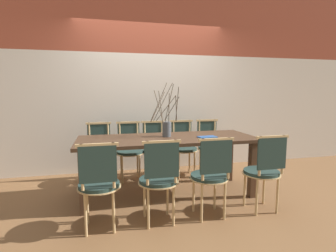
# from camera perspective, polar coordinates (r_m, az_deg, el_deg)

# --- Properties ---
(ground_plane) EXTENTS (16.00, 16.00, 0.00)m
(ground_plane) POSITION_cam_1_polar(r_m,az_deg,el_deg) (3.60, 0.00, -14.64)
(ground_plane) COLOR brown
(wall_rear) EXTENTS (12.00, 0.06, 3.20)m
(wall_rear) POSITION_cam_1_polar(r_m,az_deg,el_deg) (4.59, -3.76, 10.48)
(wall_rear) COLOR beige
(wall_rear) RESTS_ON ground_plane
(dining_table) EXTENTS (2.29, 0.88, 0.77)m
(dining_table) POSITION_cam_1_polar(r_m,az_deg,el_deg) (3.41, 0.00, -4.29)
(dining_table) COLOR #422B1C
(dining_table) RESTS_ON ground_plane
(chair_near_leftend) EXTENTS (0.42, 0.42, 0.90)m
(chair_near_leftend) POSITION_cam_1_polar(r_m,az_deg,el_deg) (2.66, -14.80, -11.67)
(chair_near_leftend) COLOR #233833
(chair_near_leftend) RESTS_ON ground_plane
(chair_near_left) EXTENTS (0.42, 0.42, 0.90)m
(chair_near_left) POSITION_cam_1_polar(r_m,az_deg,el_deg) (2.71, -1.91, -11.07)
(chair_near_left) COLOR #233833
(chair_near_left) RESTS_ON ground_plane
(chair_near_center) EXTENTS (0.42, 0.42, 0.90)m
(chair_near_center) POSITION_cam_1_polar(r_m,az_deg,el_deg) (2.87, 9.31, -10.10)
(chair_near_center) COLOR #233833
(chair_near_center) RESTS_ON ground_plane
(chair_near_right) EXTENTS (0.42, 0.42, 0.90)m
(chair_near_right) POSITION_cam_1_polar(r_m,az_deg,el_deg) (3.16, 20.17, -8.80)
(chair_near_right) COLOR #233833
(chair_near_right) RESTS_ON ground_plane
(chair_far_leftend) EXTENTS (0.42, 0.42, 0.90)m
(chair_far_leftend) POSITION_cam_1_polar(r_m,az_deg,el_deg) (4.07, -14.75, -4.98)
(chair_far_leftend) COLOR #233833
(chair_far_leftend) RESTS_ON ground_plane
(chair_far_left) EXTENTS (0.42, 0.42, 0.90)m
(chair_far_left) POSITION_cam_1_polar(r_m,az_deg,el_deg) (4.09, -8.37, -4.78)
(chair_far_left) COLOR #233833
(chair_far_left) RESTS_ON ground_plane
(chair_far_center) EXTENTS (0.42, 0.42, 0.90)m
(chair_far_center) POSITION_cam_1_polar(r_m,az_deg,el_deg) (4.14, -2.91, -4.55)
(chair_far_center) COLOR #233833
(chair_far_center) RESTS_ON ground_plane
(chair_far_right) EXTENTS (0.42, 0.42, 0.90)m
(chair_far_right) POSITION_cam_1_polar(r_m,az_deg,el_deg) (4.25, 3.41, -4.24)
(chair_far_right) COLOR #233833
(chair_far_right) RESTS_ON ground_plane
(chair_far_rightend) EXTENTS (0.42, 0.42, 0.90)m
(chair_far_rightend) POSITION_cam_1_polar(r_m,az_deg,el_deg) (4.40, 9.01, -3.92)
(chair_far_rightend) COLOR #233833
(chair_far_rightend) RESTS_ON ground_plane
(vase_centerpiece) EXTENTS (0.38, 0.37, 0.71)m
(vase_centerpiece) POSITION_cam_1_polar(r_m,az_deg,el_deg) (3.45, -0.32, -0.10)
(vase_centerpiece) COLOR #4C5156
(vase_centerpiece) RESTS_ON dining_table
(book_stack) EXTENTS (0.25, 0.17, 0.01)m
(book_stack) POSITION_cam_1_polar(r_m,az_deg,el_deg) (3.43, 8.56, -2.37)
(book_stack) COLOR #234C8C
(book_stack) RESTS_ON dining_table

